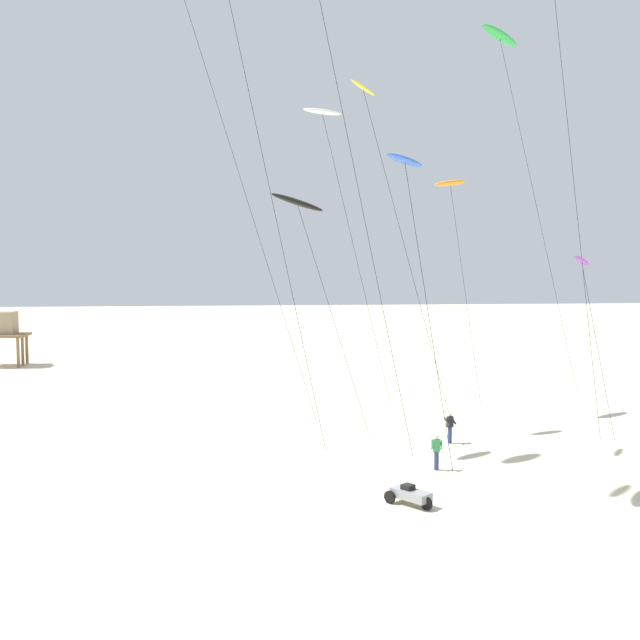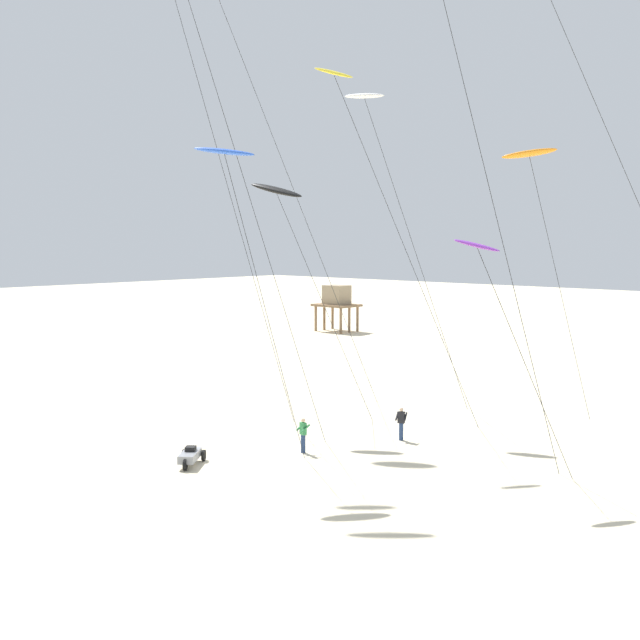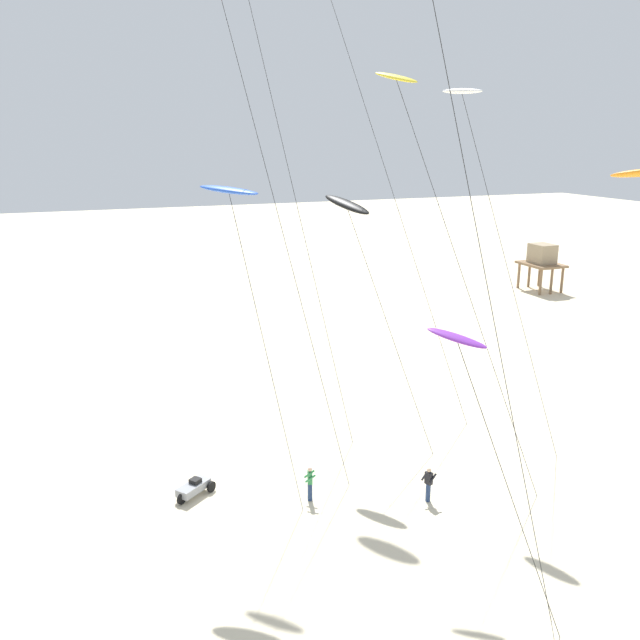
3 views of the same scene
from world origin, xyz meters
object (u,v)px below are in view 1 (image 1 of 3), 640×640
Objects in this scene: kite_green at (500,39)px; beach_buggy at (410,494)px; kite_white at (323,116)px; kite_black at (298,204)px; kite_orange at (450,185)px; stilt_house at (2,328)px; kite_yellow at (366,100)px; kite_purple at (582,264)px; kite_flyer_nearest at (450,427)px; kite_flyer_middle at (437,451)px; kite_blue at (405,163)px.

beach_buggy is (-8.56, -15.25, -22.41)m from kite_green.
kite_white is at bearing 97.74° from beach_buggy.
kite_black is (-12.41, -5.98, -10.17)m from kite_green.
kite_orange is at bearing 123.00° from kite_green.
stilt_house is at bearing 145.35° from kite_orange.
kite_yellow is 3.78× the size of stilt_house.
kite_purple reaches higher than kite_flyer_nearest.
beach_buggy is at bearing -82.26° from kite_white.
kite_black reaches higher than stilt_house.
kite_black is at bearing -108.82° from kite_white.
kite_flyer_middle is at bearing -35.47° from kite_black.
kite_blue is (-8.42, -13.12, -8.98)m from kite_green.
kite_orange is 9.06× the size of kite_flyer_middle.
beach_buggy is (-6.53, -18.39, -14.18)m from kite_orange.
kite_white is (-12.24, 7.54, 8.43)m from kite_purple.
stilt_house is (-28.78, 32.68, -14.56)m from kite_yellow.
kite_flyer_middle is (-4.19, -13.52, -13.71)m from kite_orange.
kite_blue is at bearing -118.50° from kite_flyer_nearest.
kite_yellow reaches higher than kite_blue.
kite_white is (-10.56, -0.56, -4.78)m from kite_green.
kite_purple is at bearing -31.63° from kite_white.
kite_flyer_middle is 0.84× the size of beach_buggy.
kite_black is 7.99× the size of kite_flyer_middle.
kite_yellow is 9.17m from kite_blue.
kite_flyer_middle is at bearing -64.64° from kite_yellow.
beach_buggy is (-0.15, -2.13, -13.42)m from kite_blue.
kite_purple is at bearing 16.09° from kite_flyer_middle.
kite_blue is at bearing -111.43° from kite_orange.
stilt_house is (-25.15, 33.66, -9.14)m from kite_black.
stilt_house is at bearing 137.64° from kite_purple.
kite_white is at bearing 99.68° from kite_blue.
beach_buggy is at bearing -88.78° from kite_yellow.
stilt_house reaches higher than beach_buggy.
kite_white is at bearing 71.18° from kite_black.
kite_orange is at bearing 23.44° from kite_white.
kite_flyer_nearest is (4.57, -0.38, -17.20)m from kite_yellow.
kite_blue reaches higher than kite_purple.
kite_flyer_nearest is at bearing -4.72° from kite_yellow.
kite_flyer_nearest is (-5.89, 2.73, -8.74)m from kite_purple.
kite_blue is 15.67m from kite_flyer_nearest.
kite_orange is 3.00× the size of stilt_house.
kite_purple is 5.13× the size of beach_buggy.
kite_blue is 1.07× the size of kite_black.
kite_blue reaches higher than kite_flyer_nearest.
kite_flyer_middle is at bearing -120.96° from kite_green.
stilt_house is at bearing 129.46° from kite_flyer_middle.
kite_green reaches higher than kite_purple.
kite_yellow is at bearing -150.38° from kite_green.
beach_buggy is at bearing -113.78° from kite_flyer_nearest.
kite_black is (-1.85, -5.42, -5.39)m from kite_white.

